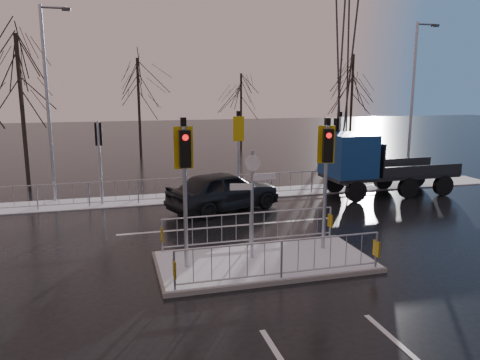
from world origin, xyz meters
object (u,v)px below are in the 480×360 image
object	(u,v)px
street_lamp_left	(49,97)
car_far_lane	(224,190)
traffic_island	(264,251)
flatbed_truck	(365,163)
street_lamp_right	(414,98)

from	to	relation	value
street_lamp_left	car_far_lane	bearing A→B (deg)	-26.89
car_far_lane	street_lamp_left	size ratio (longest dim) A/B	0.58
traffic_island	car_far_lane	bearing A→B (deg)	87.11
flatbed_truck	street_lamp_right	world-z (taller)	street_lamp_right
traffic_island	street_lamp_left	size ratio (longest dim) A/B	0.73
flatbed_truck	street_lamp_right	size ratio (longest dim) A/B	0.78
car_far_lane	flatbed_truck	bearing A→B (deg)	-104.34
street_lamp_right	street_lamp_left	bearing A→B (deg)	176.63
flatbed_truck	street_lamp_left	world-z (taller)	street_lamp_left
traffic_island	flatbed_truck	world-z (taller)	traffic_island
car_far_lane	street_lamp_right	bearing A→B (deg)	-97.51
traffic_island	car_far_lane	xyz separation A→B (m)	(0.31, 6.08, 0.42)
car_far_lane	flatbed_truck	xyz separation A→B (m)	(6.79, 0.76, 0.72)
car_far_lane	street_lamp_right	world-z (taller)	street_lamp_right
street_lamp_left	street_lamp_right	bearing A→B (deg)	-3.37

